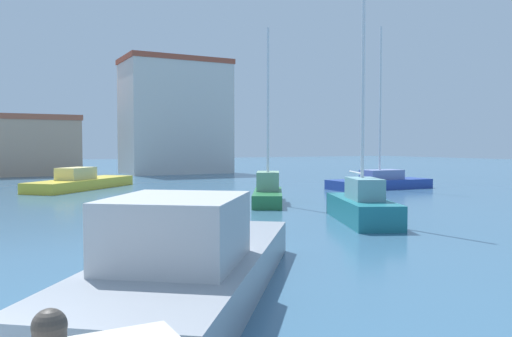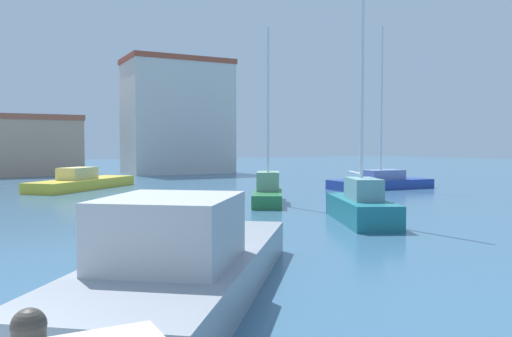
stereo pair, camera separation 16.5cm
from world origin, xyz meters
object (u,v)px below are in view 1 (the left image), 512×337
at_px(motorboat_grey_inner_mooring, 188,262).
at_px(sailboat_green_center_channel, 268,191).
at_px(motorboat_yellow_near_pier, 81,182).
at_px(sailboat_teal_distant_north, 362,205).
at_px(sailboat_blue_far_left, 380,181).

bearing_deg(motorboat_grey_inner_mooring, sailboat_green_center_channel, 55.07).
relative_size(sailboat_green_center_channel, motorboat_grey_inner_mooring, 1.02).
xyz_separation_m(motorboat_yellow_near_pier, motorboat_grey_inner_mooring, (-2.34, -25.40, 0.20)).
bearing_deg(sailboat_teal_distant_north, motorboat_grey_inner_mooring, -147.02).
xyz_separation_m(sailboat_blue_far_left, sailboat_green_center_channel, (-10.50, -3.94, 0.13)).
distance_m(motorboat_yellow_near_pier, sailboat_teal_distant_north, 20.70).
bearing_deg(sailboat_blue_far_left, sailboat_green_center_channel, -159.44).
relative_size(sailboat_blue_far_left, sailboat_green_center_channel, 1.24).
height_order(sailboat_blue_far_left, sailboat_green_center_channel, sailboat_blue_far_left).
bearing_deg(sailboat_teal_distant_north, sailboat_blue_far_left, 46.01).
distance_m(sailboat_green_center_channel, motorboat_grey_inner_mooring, 15.44).
bearing_deg(sailboat_teal_distant_north, motorboat_yellow_near_pier, 108.41).
bearing_deg(sailboat_blue_far_left, motorboat_yellow_near_pier, 152.62).
height_order(motorboat_yellow_near_pier, sailboat_green_center_channel, sailboat_green_center_channel).
bearing_deg(motorboat_yellow_near_pier, sailboat_blue_far_left, -27.38).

